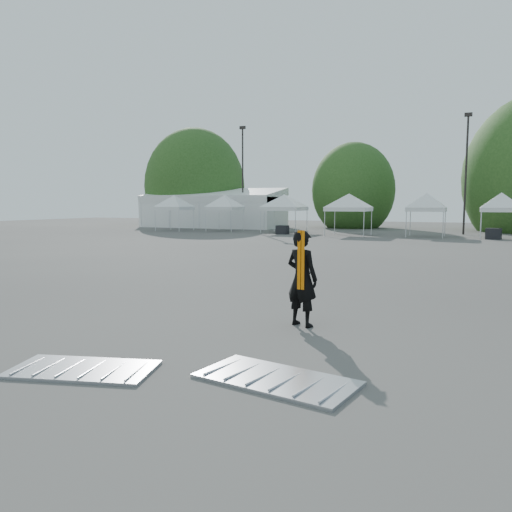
% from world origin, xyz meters
% --- Properties ---
extents(ground, '(120.00, 120.00, 0.00)m').
position_xyz_m(ground, '(0.00, 0.00, 0.00)').
color(ground, '#474442').
rests_on(ground, ground).
extents(marquee, '(15.00, 6.25, 4.23)m').
position_xyz_m(marquee, '(-22.00, 35.00, 1.97)').
color(marquee, white).
rests_on(marquee, ground).
extents(light_pole_west, '(0.60, 0.25, 10.30)m').
position_xyz_m(light_pole_west, '(-18.00, 34.00, 5.77)').
color(light_pole_west, black).
rests_on(light_pole_west, ground).
extents(light_pole_east, '(0.60, 0.25, 9.80)m').
position_xyz_m(light_pole_east, '(3.00, 32.00, 5.52)').
color(light_pole_east, black).
rests_on(light_pole_east, ground).
extents(tree_far_w, '(4.80, 4.80, 7.30)m').
position_xyz_m(tree_far_w, '(-26.00, 38.00, 4.54)').
color(tree_far_w, '#382314').
rests_on(tree_far_w, ground).
extents(tree_mid_w, '(4.16, 4.16, 6.33)m').
position_xyz_m(tree_mid_w, '(-8.00, 40.00, 3.93)').
color(tree_mid_w, '#382314').
rests_on(tree_mid_w, ground).
extents(tent_a, '(3.94, 3.94, 3.88)m').
position_xyz_m(tent_a, '(-22.12, 27.65, 3.06)').
color(tent_a, silver).
rests_on(tent_a, ground).
extents(tent_b, '(3.94, 3.94, 3.88)m').
position_xyz_m(tent_b, '(-17.41, 28.84, 3.06)').
color(tent_b, silver).
rests_on(tent_b, ground).
extents(tent_c, '(4.72, 4.72, 3.88)m').
position_xyz_m(tent_c, '(-11.42, 28.53, 3.06)').
color(tent_c, silver).
rests_on(tent_c, ground).
extents(tent_d, '(4.63, 4.63, 3.88)m').
position_xyz_m(tent_d, '(-5.46, 27.26, 3.06)').
color(tent_d, silver).
rests_on(tent_d, ground).
extents(tent_e, '(3.97, 3.97, 3.88)m').
position_xyz_m(tent_e, '(0.41, 27.74, 3.06)').
color(tent_e, silver).
rests_on(tent_e, ground).
extents(tent_f, '(3.89, 3.89, 3.88)m').
position_xyz_m(tent_f, '(5.51, 27.72, 3.06)').
color(tent_f, silver).
rests_on(tent_f, ground).
extents(man, '(0.84, 0.69, 2.00)m').
position_xyz_m(man, '(0.60, -2.72, 1.00)').
color(man, black).
rests_on(man, ground).
extents(barrier_left, '(2.34, 1.59, 0.07)m').
position_xyz_m(barrier_left, '(-1.54, -6.73, 0.03)').
color(barrier_left, '#ADB0B5').
rests_on(barrier_left, ground).
extents(barrier_mid, '(2.42, 1.50, 0.07)m').
position_xyz_m(barrier_mid, '(1.31, -5.95, 0.04)').
color(barrier_mid, '#ADB0B5').
rests_on(barrier_mid, ground).
extents(crate_west, '(0.99, 0.81, 0.73)m').
position_xyz_m(crate_west, '(-10.81, 26.43, 0.36)').
color(crate_west, black).
rests_on(crate_west, ground).
extents(crate_mid, '(1.11, 0.92, 0.79)m').
position_xyz_m(crate_mid, '(5.09, 26.87, 0.39)').
color(crate_mid, black).
rests_on(crate_mid, ground).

